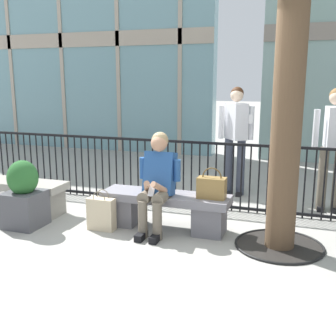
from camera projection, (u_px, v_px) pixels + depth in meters
The scene contains 10 objects.
ground_plane at pixel (165, 228), 5.11m from camera, with size 60.00×60.00×0.00m, color #9E9B93.
stone_bench at pixel (165, 207), 5.05m from camera, with size 1.60×0.44×0.45m.
seated_person_with_phone at pixel (157, 180), 4.87m from camera, with size 0.52×0.66×1.21m.
handbag_on_bench at pixel (212, 187), 4.79m from camera, with size 0.33×0.17×0.37m.
shopping_bag at pixel (101, 214), 5.02m from camera, with size 0.34×0.15×0.50m.
bystander_at_railing at pixel (236, 133), 6.41m from camera, with size 0.55×0.44×1.71m.
bystander_further_back at pixel (333, 140), 5.60m from camera, with size 0.55×0.41×1.71m.
plaza_railing at pixel (187, 173), 5.90m from camera, with size 9.22×0.04×0.97m.
stone_bench_far at pixel (12, 193), 5.71m from camera, with size 1.60×0.44×0.45m.
planter at pixel (24, 196), 5.10m from camera, with size 0.45×0.45×0.85m.
Camera 1 is at (1.60, -4.56, 1.83)m, focal length 43.70 mm.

